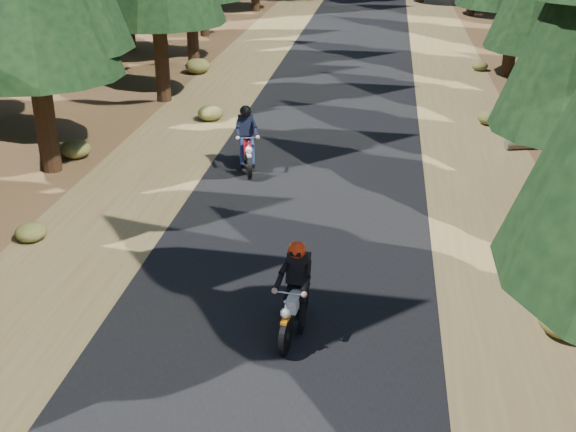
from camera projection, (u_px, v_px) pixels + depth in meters
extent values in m
plane|color=#442C18|center=(277.00, 301.00, 13.65)|extent=(120.00, 120.00, 0.00)
cube|color=black|center=(307.00, 200.00, 18.17)|extent=(6.00, 100.00, 0.01)
cube|color=brown|center=(131.00, 191.00, 18.74)|extent=(3.20, 100.00, 0.01)
cube|color=brown|center=(494.00, 210.00, 17.61)|extent=(3.20, 100.00, 0.01)
cylinder|color=black|center=(40.00, 76.00, 19.05)|extent=(0.51, 0.51, 5.34)
cylinder|color=black|center=(575.00, 129.00, 16.05)|extent=(0.48, 0.48, 4.52)
cylinder|color=black|center=(34.00, 49.00, 19.60)|extent=(0.56, 0.56, 6.43)
cylinder|color=black|center=(159.00, 23.00, 25.85)|extent=(0.53, 0.53, 5.72)
cylinder|color=black|center=(540.00, 48.00, 24.62)|extent=(0.48, 0.48, 4.51)
cylinder|color=black|center=(98.00, 1.00, 28.81)|extent=(0.55, 0.55, 6.37)
cylinder|color=black|center=(515.00, 6.00, 29.49)|extent=(0.53, 0.53, 5.83)
ellipsoid|color=#474C1E|center=(560.00, 194.00, 17.71)|extent=(1.04, 1.04, 0.62)
ellipsoid|color=#474C1E|center=(198.00, 66.00, 31.03)|extent=(1.07, 1.07, 0.64)
ellipsoid|color=#474C1E|center=(489.00, 117.00, 24.12)|extent=(0.78, 0.78, 0.47)
ellipsoid|color=#474C1E|center=(566.00, 321.00, 12.50)|extent=(0.93, 0.93, 0.56)
ellipsoid|color=#474C1E|center=(534.00, 94.00, 26.70)|extent=(1.00, 1.00, 0.60)
ellipsoid|color=#474C1E|center=(76.00, 149.00, 21.03)|extent=(0.88, 0.88, 0.53)
ellipsoid|color=#474C1E|center=(31.00, 232.00, 15.97)|extent=(0.69, 0.69, 0.41)
ellipsoid|color=#474C1E|center=(210.00, 113.00, 24.55)|extent=(0.87, 0.87, 0.52)
ellipsoid|color=#474C1E|center=(480.00, 66.00, 31.56)|extent=(0.69, 0.69, 0.41)
cube|color=black|center=(295.00, 275.00, 12.19)|extent=(0.40, 0.27, 0.55)
sphere|color=red|center=(295.00, 254.00, 12.02)|extent=(0.34, 0.34, 0.31)
cube|color=black|center=(246.00, 128.00, 19.66)|extent=(0.45, 0.34, 0.58)
sphere|color=black|center=(246.00, 113.00, 19.48)|extent=(0.40, 0.40, 0.32)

